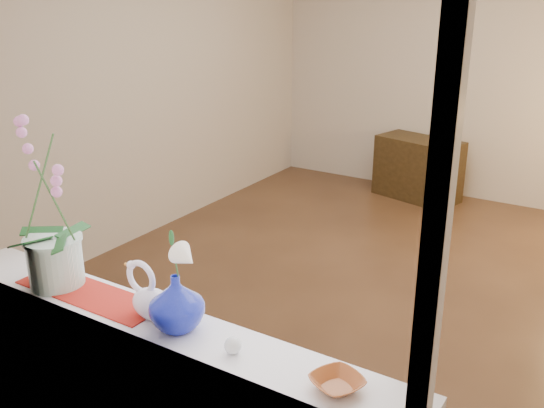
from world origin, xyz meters
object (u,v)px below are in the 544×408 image
(paperweight, at_px, (233,345))
(amber_dish, at_px, (337,384))
(swan, at_px, (152,293))
(blue_vase, at_px, (176,299))
(orchid_pot, at_px, (48,206))
(side_table, at_px, (418,169))

(paperweight, bearing_deg, amber_dish, 2.10)
(swan, distance_m, blue_vase, 0.13)
(orchid_pot, distance_m, paperweight, 1.00)
(blue_vase, relative_size, amber_dish, 1.81)
(orchid_pot, relative_size, blue_vase, 2.89)
(orchid_pot, distance_m, amber_dish, 1.39)
(swan, xyz_separation_m, side_table, (-0.48, 4.54, -0.70))
(paperweight, bearing_deg, side_table, 100.97)
(orchid_pot, bearing_deg, blue_vase, 0.23)
(swan, height_order, side_table, swan)
(amber_dish, bearing_deg, paperweight, -177.90)
(blue_vase, xyz_separation_m, paperweight, (0.27, -0.02, -0.09))
(orchid_pot, bearing_deg, amber_dish, -0.26)
(paperweight, bearing_deg, swan, 175.32)
(paperweight, xyz_separation_m, side_table, (-0.89, 4.57, -0.63))
(blue_vase, relative_size, paperweight, 4.06)
(blue_vase, xyz_separation_m, side_table, (-0.61, 4.55, -0.72))
(swan, height_order, paperweight, swan)
(swan, xyz_separation_m, amber_dish, (0.80, -0.02, -0.09))
(side_table, bearing_deg, blue_vase, -67.82)
(paperweight, height_order, side_table, paperweight)
(paperweight, xyz_separation_m, amber_dish, (0.40, 0.01, -0.01))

